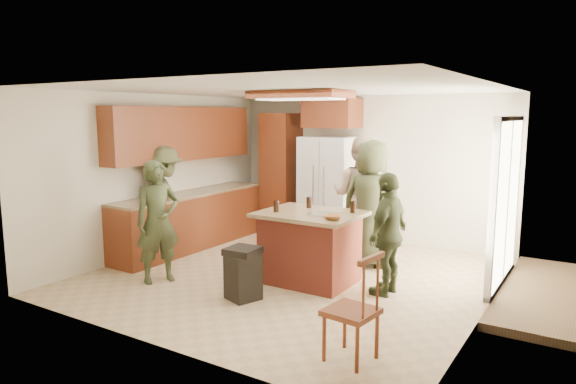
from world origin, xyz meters
The scene contains 12 objects.
person_front_left centered at (-1.36, -1.12, 0.80)m, with size 0.58×0.43×1.60m, color #343B22.
person_behind_left centered at (0.31, 1.52, 0.93)m, with size 0.90×0.56×1.85m, color tan.
person_behind_right centered at (0.71, 1.02, 0.92)m, with size 0.90×0.58×1.83m, color #363B22.
person_side_right centered at (1.35, 0.03, 0.75)m, with size 0.88×0.45×1.50m, color #3A4226.
person_counter centered at (-2.18, -0.21, 0.86)m, with size 1.11×0.51×1.71m, color #3A3D23.
left_cabinetry centered at (-2.24, 0.40, 0.96)m, with size 0.64×3.00×2.30m.
back_wall_units centered at (-1.33, 2.20, 1.38)m, with size 1.80×0.60×2.45m.
refrigerator centered at (-0.55, 2.12, 0.90)m, with size 0.90×0.76×1.80m.
kitchen_island centered at (0.32, -0.08, 0.47)m, with size 1.28×1.03×0.93m.
island_items centered at (0.56, -0.15, 0.97)m, with size 1.00×0.69×0.15m.
trash_bin centered at (-0.03, -1.06, 0.32)m, with size 0.44×0.44×0.63m.
spindle_chair centered at (1.73, -1.78, 0.45)m, with size 0.47×0.47×0.99m.
Camera 1 is at (3.54, -5.75, 2.19)m, focal length 32.00 mm.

